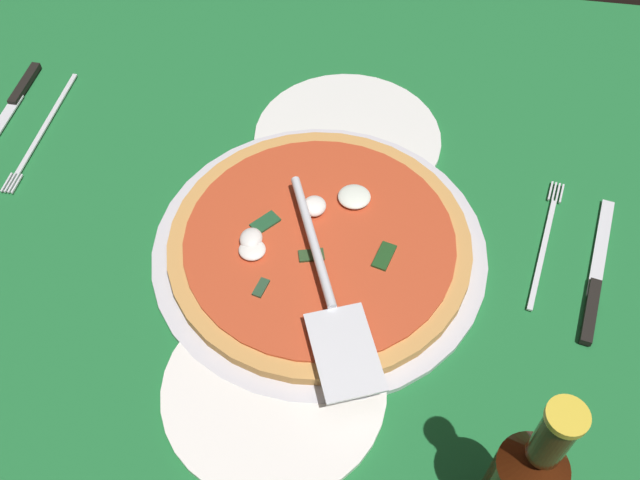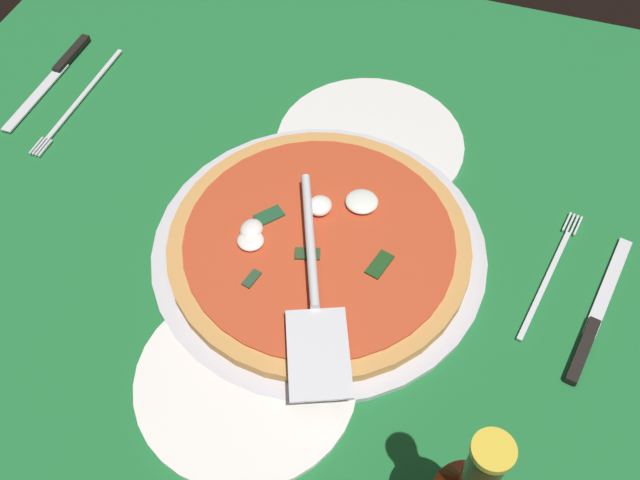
{
  "view_description": "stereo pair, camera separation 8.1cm",
  "coord_description": "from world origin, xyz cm",
  "px_view_note": "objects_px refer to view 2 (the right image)",
  "views": [
    {
      "loc": [
        47.6,
        12.61,
        67.07
      ],
      "look_at": [
        -0.3,
        5.08,
        2.15
      ],
      "focal_mm": 40.81,
      "sensor_mm": 36.0,
      "label": 1
    },
    {
      "loc": [
        45.68,
        20.47,
        67.07
      ],
      "look_at": [
        -0.3,
        5.08,
        2.15
      ],
      "focal_mm": 40.81,
      "sensor_mm": 36.0,
      "label": 2
    }
  ],
  "objects_px": {
    "dinner_plate_left": "(370,143)",
    "pizza_server": "(314,293)",
    "dinner_plate_right": "(246,380)",
    "pizza": "(320,241)",
    "place_setting_near": "(67,88)",
    "place_setting_far": "(572,299)"
  },
  "relations": [
    {
      "from": "dinner_plate_left",
      "to": "pizza_server",
      "type": "relative_size",
      "value": 0.89
    },
    {
      "from": "pizza_server",
      "to": "place_setting_near",
      "type": "distance_m",
      "value": 0.49
    },
    {
      "from": "dinner_plate_right",
      "to": "place_setting_far",
      "type": "bearing_deg",
      "value": 124.12
    },
    {
      "from": "pizza",
      "to": "place_setting_near",
      "type": "xyz_separation_m",
      "value": [
        -0.15,
        -0.41,
        -0.02
      ]
    },
    {
      "from": "pizza",
      "to": "place_setting_far",
      "type": "relative_size",
      "value": 1.5
    },
    {
      "from": "place_setting_far",
      "to": "dinner_plate_left",
      "type": "bearing_deg",
      "value": 71.78
    },
    {
      "from": "place_setting_far",
      "to": "place_setting_near",
      "type": "bearing_deg",
      "value": 91.03
    },
    {
      "from": "dinner_plate_right",
      "to": "dinner_plate_left",
      "type": "bearing_deg",
      "value": 175.84
    },
    {
      "from": "dinner_plate_right",
      "to": "pizza",
      "type": "height_order",
      "value": "pizza"
    },
    {
      "from": "pizza_server",
      "to": "place_setting_far",
      "type": "distance_m",
      "value": 0.28
    },
    {
      "from": "dinner_plate_right",
      "to": "pizza_server",
      "type": "height_order",
      "value": "pizza_server"
    },
    {
      "from": "pizza",
      "to": "place_setting_near",
      "type": "height_order",
      "value": "pizza"
    },
    {
      "from": "dinner_plate_right",
      "to": "pizza",
      "type": "xyz_separation_m",
      "value": [
        -0.18,
        0.02,
        0.01
      ]
    },
    {
      "from": "dinner_plate_right",
      "to": "place_setting_far",
      "type": "xyz_separation_m",
      "value": [
        -0.2,
        0.3,
        -0.0
      ]
    },
    {
      "from": "place_setting_near",
      "to": "pizza_server",
      "type": "bearing_deg",
      "value": 63.68
    },
    {
      "from": "dinner_plate_left",
      "to": "place_setting_far",
      "type": "relative_size",
      "value": 1.05
    },
    {
      "from": "pizza_server",
      "to": "place_setting_near",
      "type": "xyz_separation_m",
      "value": [
        -0.23,
        -0.43,
        -0.04
      ]
    },
    {
      "from": "dinner_plate_right",
      "to": "pizza",
      "type": "distance_m",
      "value": 0.18
    },
    {
      "from": "pizza",
      "to": "place_setting_far",
      "type": "bearing_deg",
      "value": 94.71
    },
    {
      "from": "pizza_server",
      "to": "place_setting_far",
      "type": "height_order",
      "value": "pizza_server"
    },
    {
      "from": "pizza_server",
      "to": "place_setting_near",
      "type": "bearing_deg",
      "value": -140.32
    },
    {
      "from": "dinner_plate_left",
      "to": "dinner_plate_right",
      "type": "bearing_deg",
      "value": -4.16
    }
  ]
}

